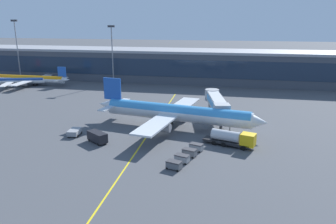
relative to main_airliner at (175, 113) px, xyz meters
The scene contains 16 objects.
ground_plane 6.82m from the main_airliner, 123.87° to the right, with size 700.00×700.00×0.00m, color #47494F.
apron_lead_in_line 7.17m from the main_airliner, 153.92° to the right, with size 0.30×80.00×0.01m, color yellow.
terminal_building 67.03m from the main_airliner, 110.18° to the left, with size 216.34×19.48×13.19m.
main_airliner is the anchor object (origin of this frame).
jet_bridge 12.53m from the main_airliner, 43.39° to the left, with size 7.48×19.74×6.58m.
fuel_tanker 16.77m from the main_airliner, 34.45° to the right, with size 11.06×5.50×3.25m.
crew_van 19.71m from the main_airliner, 138.74° to the right, with size 5.32×4.55×2.30m.
pushback_tug 23.85m from the main_airliner, 155.17° to the right, with size 2.70×4.03×1.40m.
baggage_cart_0 23.01m from the main_airliner, 80.29° to the right, with size 2.98×2.27×1.48m.
baggage_cart_1 20.23m from the main_airliner, 76.15° to the right, with size 2.98×2.27×1.48m.
baggage_cart_2 17.60m from the main_airliner, 70.70° to the right, with size 2.98×2.27×1.48m.
baggage_cart_3 15.19m from the main_airliner, 63.36° to the right, with size 2.98×2.27×1.48m.
commuter_jet_far 80.69m from the main_airliner, 152.13° to the left, with size 26.56×21.46×6.39m.
commuter_jet_near 78.26m from the main_airliner, 147.72° to the left, with size 33.34×26.56×7.67m.
apron_light_mast_0 93.23m from the main_airliner, 146.66° to the left, with size 2.80×0.50×25.32m.
apron_light_mast_1 62.49m from the main_airliner, 124.47° to the left, with size 2.80×0.50×23.19m.
Camera 1 is at (16.60, -70.18, 25.46)m, focal length 35.26 mm.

